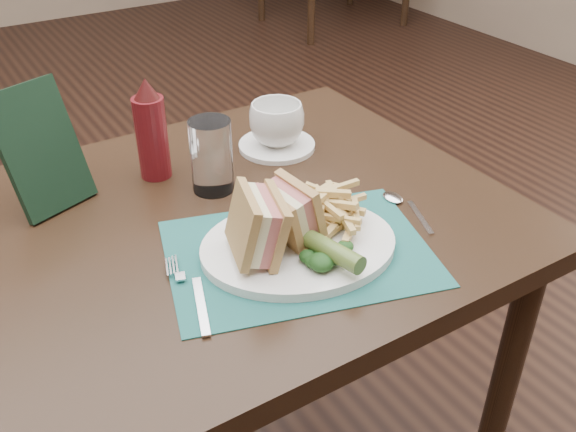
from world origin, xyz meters
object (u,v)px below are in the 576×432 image
Objects in this scene: plate at (298,246)px; saucer at (277,146)px; placemat at (299,253)px; drinking_glass at (212,156)px; check_presenter at (41,149)px; sandwich_half_b at (279,216)px; coffee_cup at (277,124)px; table_main at (243,371)px; ketchup_bottle at (151,129)px; sandwich_half_a at (243,227)px.

saucer is at bearing 78.91° from plate.
placemat is 3.02× the size of drinking_glass.
check_presenter reaches higher than plate.
drinking_glass is (-0.00, 0.22, 0.00)m from sandwich_half_b.
drinking_glass reaches higher than plate.
sandwich_half_b is 0.88× the size of coffee_cup.
table_main is 4.84× the size of ketchup_bottle.
check_presenter reaches higher than sandwich_half_b.
ketchup_bottle is (-0.06, 0.19, 0.47)m from table_main.
placemat is at bearing -115.77° from coffee_cup.
check_presenter is (-0.28, 0.34, 0.10)m from placemat.
ketchup_bottle reaches higher than sandwich_half_a.
drinking_glass is at bearing 85.17° from sandwich_half_b.
sandwich_half_b is 0.35m from saucer.
placemat is 3.73× the size of sandwich_half_a.
table_main is 0.49m from coffee_cup.
check_presenter reaches higher than drinking_glass.
coffee_cup reaches higher than table_main.
saucer is 1.41× the size of coffee_cup.
coffee_cup is at bearing 67.27° from sandwich_half_a.
table_main is at bearing -94.02° from drinking_glass.
sandwich_half_b is (-0.02, 0.02, 0.06)m from placemat.
drinking_glass is at bearing -156.55° from coffee_cup.
coffee_cup is (0.00, 0.00, 0.05)m from saucer.
table_main is at bearing -58.02° from check_presenter.
drinking_glass reaches higher than sandwich_half_a.
sandwich_half_b is (-0.03, 0.01, 0.06)m from plate.
sandwich_half_a is 0.81× the size of drinking_glass.
ketchup_bottle is (-0.09, 0.34, 0.09)m from placemat.
sandwich_half_a is 1.14× the size of sandwich_half_b.
check_presenter is (-0.25, 0.32, 0.04)m from sandwich_half_b.
placemat is 0.45m from check_presenter.
sandwich_half_b is (0.01, -0.13, 0.44)m from table_main.
drinking_glass is 0.12m from ketchup_bottle.
coffee_cup is at bearing 41.78° from table_main.
sandwich_half_a is 0.57× the size of ketchup_bottle.
sandwich_half_a is at bearing -105.39° from drinking_glass.
sandwich_half_a is (-0.09, 0.01, 0.06)m from plate.
table_main is 0.57m from check_presenter.
placemat reaches higher than table_main.
sandwich_half_a is at bearing -89.21° from ketchup_bottle.
drinking_glass is (-0.02, 0.24, 0.06)m from placemat.
coffee_cup is at bearing 78.91° from plate.
coffee_cup is 0.19m from drinking_glass.
table_main is 0.45m from saucer.
saucer is at bearing 64.23° from placemat.
sandwich_half_a reaches higher than plate.
table_main is 8.49× the size of coffee_cup.
coffee_cup is (0.15, 0.32, 0.05)m from placemat.
coffee_cup is 0.82× the size of drinking_glass.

